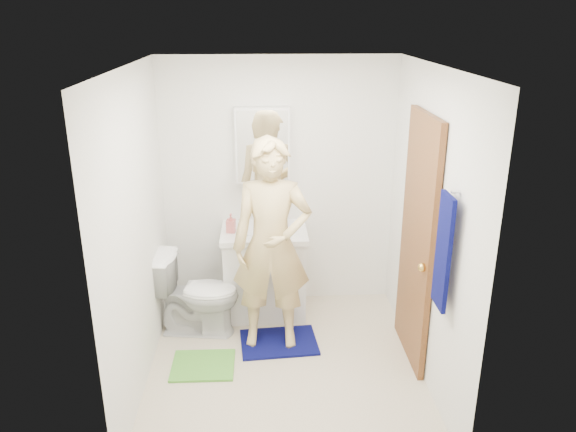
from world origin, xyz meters
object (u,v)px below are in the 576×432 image
object	(u,v)px
toilet	(197,294)
medicine_cabinet	(263,145)
towel	(443,252)
toothbrush_cup	(280,220)
soap_dispenser	(231,223)
vanity_cabinet	(265,274)
man	(272,246)

from	to	relation	value
toilet	medicine_cabinet	bearing A→B (deg)	-40.05
towel	toilet	world-z (taller)	towel
toilet	toothbrush_cup	distance (m)	1.03
toilet	soap_dispenser	distance (m)	0.70
soap_dispenser	medicine_cabinet	bearing A→B (deg)	41.05
towel	toothbrush_cup	world-z (taller)	towel
medicine_cabinet	toothbrush_cup	world-z (taller)	medicine_cabinet
vanity_cabinet	toilet	bearing A→B (deg)	-151.61
toilet	soap_dispenser	world-z (taller)	soap_dispenser
toothbrush_cup	man	bearing A→B (deg)	-98.09
vanity_cabinet	medicine_cabinet	size ratio (longest dim) A/B	1.14
vanity_cabinet	soap_dispenser	size ratio (longest dim) A/B	4.51
towel	toothbrush_cup	size ratio (longest dim) A/B	6.22
vanity_cabinet	man	size ratio (longest dim) A/B	0.44
toilet	toothbrush_cup	size ratio (longest dim) A/B	5.91
toilet	soap_dispenser	bearing A→B (deg)	-38.90
soap_dispenser	man	world-z (taller)	man
vanity_cabinet	toothbrush_cup	world-z (taller)	toothbrush_cup
vanity_cabinet	toothbrush_cup	xyz separation A→B (m)	(0.16, 0.11, 0.50)
medicine_cabinet	towel	size ratio (longest dim) A/B	0.87
medicine_cabinet	towel	xyz separation A→B (m)	(1.18, -1.71, -0.35)
soap_dispenser	man	size ratio (longest dim) A/B	0.10
toothbrush_cup	towel	bearing A→B (deg)	-57.37
vanity_cabinet	man	xyz separation A→B (m)	(0.06, -0.56, 0.53)
medicine_cabinet	soap_dispenser	bearing A→B (deg)	-138.95
vanity_cabinet	towel	world-z (taller)	towel
man	soap_dispenser	bearing A→B (deg)	127.70
vanity_cabinet	soap_dispenser	distance (m)	0.62
medicine_cabinet	toothbrush_cup	size ratio (longest dim) A/B	5.44
vanity_cabinet	man	distance (m)	0.77
towel	vanity_cabinet	bearing A→B (deg)	128.47
medicine_cabinet	toilet	bearing A→B (deg)	-137.71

